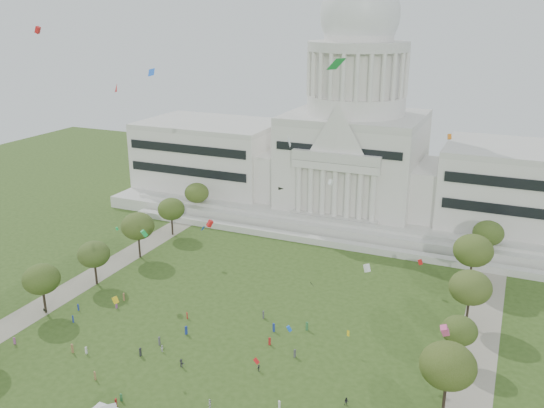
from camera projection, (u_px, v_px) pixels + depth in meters
ground at (170, 408)px, 100.94m from camera, size 400.00×400.00×0.00m
capitol at (353, 150)px, 192.76m from camera, size 160.00×64.50×91.30m
path_left at (74, 287)px, 145.20m from camera, size 8.00×160.00×0.04m
path_right at (473, 379)px, 108.88m from camera, size 8.00×160.00×0.04m
row_tree_l_2 at (41, 279)px, 130.35m from camera, size 8.42×8.42×11.97m
row_tree_r_2 at (448, 366)px, 96.36m from camera, size 9.55×9.55×13.58m
row_tree_l_3 at (94, 254)px, 144.55m from camera, size 8.12×8.12×11.55m
row_tree_r_3 at (459, 331)px, 111.92m from camera, size 7.01×7.01×9.98m
row_tree_l_4 at (138, 226)px, 160.27m from camera, size 9.29×9.29×13.21m
row_tree_r_4 at (470, 288)px, 124.63m from camera, size 9.19×9.19×13.06m
row_tree_l_5 at (171, 209)px, 177.19m from camera, size 8.33×8.33×11.85m
row_tree_r_5 at (473, 251)px, 142.44m from camera, size 9.82×9.82×13.96m
row_tree_l_6 at (197, 193)px, 193.64m from camera, size 8.19×8.19×11.64m
row_tree_r_6 at (488, 233)px, 157.57m from camera, size 8.42×8.42×11.97m
person_2 at (346, 402)px, 101.27m from camera, size 0.86×0.63×1.61m
person_4 at (210, 403)px, 100.61m from camera, size 0.62×1.08×1.82m
person_5 at (181, 363)px, 112.35m from camera, size 1.73×1.23×1.74m
person_8 at (162, 348)px, 117.52m from camera, size 0.84×0.73×1.47m
person_10 at (259, 368)px, 111.01m from camera, size 0.70×0.96×1.46m
distant_crowd at (167, 341)px, 119.68m from camera, size 59.47×39.11×1.95m
kite_swarm at (191, 253)px, 98.15m from camera, size 87.57×98.52×60.84m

